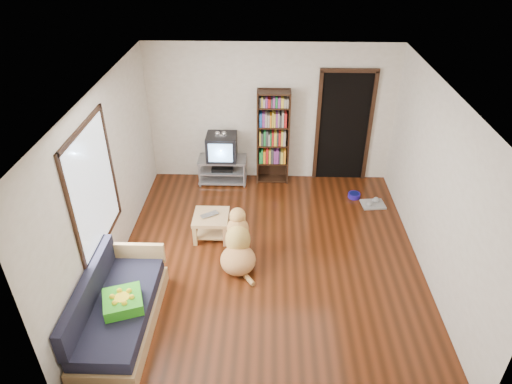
{
  "coord_description": "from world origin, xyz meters",
  "views": [
    {
      "loc": [
        -0.03,
        -5.34,
        4.51
      ],
      "look_at": [
        -0.21,
        0.44,
        0.9
      ],
      "focal_mm": 32.0,
      "sensor_mm": 36.0,
      "label": 1
    }
  ],
  "objects_px": {
    "tv_stand": "(223,169)",
    "crt_tv": "(222,146)",
    "laptop": "(211,216)",
    "grey_rag": "(373,204)",
    "dog": "(238,246)",
    "green_cushion": "(123,302)",
    "bookshelf": "(273,133)",
    "sofa": "(117,311)",
    "dog_bowl": "(354,195)",
    "coffee_table": "(211,222)"
  },
  "relations": [
    {
      "from": "grey_rag",
      "to": "sofa",
      "type": "height_order",
      "value": "sofa"
    },
    {
      "from": "crt_tv",
      "to": "dog",
      "type": "height_order",
      "value": "crt_tv"
    },
    {
      "from": "green_cushion",
      "to": "laptop",
      "type": "bearing_deg",
      "value": 47.28
    },
    {
      "from": "laptop",
      "to": "coffee_table",
      "type": "xyz_separation_m",
      "value": [
        -0.0,
        0.03,
        -0.13
      ]
    },
    {
      "from": "dog_bowl",
      "to": "tv_stand",
      "type": "relative_size",
      "value": 0.24
    },
    {
      "from": "crt_tv",
      "to": "coffee_table",
      "type": "relative_size",
      "value": 1.05
    },
    {
      "from": "tv_stand",
      "to": "crt_tv",
      "type": "relative_size",
      "value": 1.55
    },
    {
      "from": "green_cushion",
      "to": "bookshelf",
      "type": "relative_size",
      "value": 0.25
    },
    {
      "from": "green_cushion",
      "to": "sofa",
      "type": "distance_m",
      "value": 0.27
    },
    {
      "from": "laptop",
      "to": "bookshelf",
      "type": "xyz_separation_m",
      "value": [
        0.97,
        1.86,
        0.59
      ]
    },
    {
      "from": "green_cushion",
      "to": "crt_tv",
      "type": "relative_size",
      "value": 0.77
    },
    {
      "from": "tv_stand",
      "to": "sofa",
      "type": "relative_size",
      "value": 0.5
    },
    {
      "from": "dog",
      "to": "green_cushion",
      "type": "bearing_deg",
      "value": -133.98
    },
    {
      "from": "tv_stand",
      "to": "crt_tv",
      "type": "xyz_separation_m",
      "value": [
        0.0,
        0.02,
        0.47
      ]
    },
    {
      "from": "crt_tv",
      "to": "grey_rag",
      "type": "bearing_deg",
      "value": -15.65
    },
    {
      "from": "crt_tv",
      "to": "green_cushion",
      "type": "bearing_deg",
      "value": -102.86
    },
    {
      "from": "bookshelf",
      "to": "dog",
      "type": "bearing_deg",
      "value": -101.63
    },
    {
      "from": "dog_bowl",
      "to": "bookshelf",
      "type": "relative_size",
      "value": 0.12
    },
    {
      "from": "bookshelf",
      "to": "dog",
      "type": "xyz_separation_m",
      "value": [
        -0.5,
        -2.45,
        -0.7
      ]
    },
    {
      "from": "sofa",
      "to": "coffee_table",
      "type": "relative_size",
      "value": 3.27
    },
    {
      "from": "green_cushion",
      "to": "sofa",
      "type": "height_order",
      "value": "sofa"
    },
    {
      "from": "grey_rag",
      "to": "crt_tv",
      "type": "height_order",
      "value": "crt_tv"
    },
    {
      "from": "tv_stand",
      "to": "sofa",
      "type": "xyz_separation_m",
      "value": [
        -0.97,
        -3.63,
        -0.01
      ]
    },
    {
      "from": "grey_rag",
      "to": "dog",
      "type": "height_order",
      "value": "dog"
    },
    {
      "from": "dog_bowl",
      "to": "bookshelf",
      "type": "height_order",
      "value": "bookshelf"
    },
    {
      "from": "crt_tv",
      "to": "dog",
      "type": "distance_m",
      "value": 2.46
    },
    {
      "from": "bookshelf",
      "to": "tv_stand",
      "type": "bearing_deg",
      "value": -174.37
    },
    {
      "from": "crt_tv",
      "to": "coffee_table",
      "type": "bearing_deg",
      "value": -90.67
    },
    {
      "from": "laptop",
      "to": "grey_rag",
      "type": "xyz_separation_m",
      "value": [
        2.77,
        1.02,
        -0.4
      ]
    },
    {
      "from": "green_cushion",
      "to": "tv_stand",
      "type": "distance_m",
      "value": 3.8
    },
    {
      "from": "laptop",
      "to": "bookshelf",
      "type": "height_order",
      "value": "bookshelf"
    },
    {
      "from": "dog_bowl",
      "to": "bookshelf",
      "type": "distance_m",
      "value": 1.88
    },
    {
      "from": "grey_rag",
      "to": "tv_stand",
      "type": "bearing_deg",
      "value": 164.78
    },
    {
      "from": "crt_tv",
      "to": "laptop",
      "type": "bearing_deg",
      "value": -90.66
    },
    {
      "from": "laptop",
      "to": "sofa",
      "type": "relative_size",
      "value": 0.16
    },
    {
      "from": "laptop",
      "to": "crt_tv",
      "type": "xyz_separation_m",
      "value": [
        0.02,
        1.79,
        0.33
      ]
    },
    {
      "from": "laptop",
      "to": "tv_stand",
      "type": "xyz_separation_m",
      "value": [
        0.02,
        1.76,
        -0.14
      ]
    },
    {
      "from": "green_cushion",
      "to": "crt_tv",
      "type": "distance_m",
      "value": 3.83
    },
    {
      "from": "bookshelf",
      "to": "dog",
      "type": "height_order",
      "value": "bookshelf"
    },
    {
      "from": "green_cushion",
      "to": "tv_stand",
      "type": "bearing_deg",
      "value": 57.54
    },
    {
      "from": "laptop",
      "to": "coffee_table",
      "type": "bearing_deg",
      "value": 55.95
    },
    {
      "from": "green_cushion",
      "to": "grey_rag",
      "type": "bearing_deg",
      "value": 19.83
    },
    {
      "from": "tv_stand",
      "to": "coffee_table",
      "type": "distance_m",
      "value": 1.73
    },
    {
      "from": "grey_rag",
      "to": "bookshelf",
      "type": "bearing_deg",
      "value": 154.93
    },
    {
      "from": "crt_tv",
      "to": "bookshelf",
      "type": "xyz_separation_m",
      "value": [
        0.95,
        0.07,
        0.26
      ]
    },
    {
      "from": "tv_stand",
      "to": "dog",
      "type": "height_order",
      "value": "dog"
    },
    {
      "from": "laptop",
      "to": "sofa",
      "type": "bearing_deg",
      "value": -151.11
    },
    {
      "from": "sofa",
      "to": "dog_bowl",
      "type": "bearing_deg",
      "value": 42.45
    },
    {
      "from": "dog_bowl",
      "to": "crt_tv",
      "type": "relative_size",
      "value": 0.38
    },
    {
      "from": "laptop",
      "to": "sofa",
      "type": "height_order",
      "value": "sofa"
    }
  ]
}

